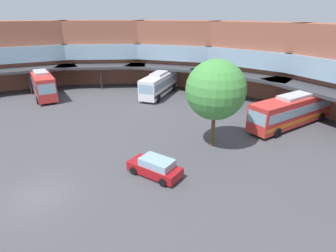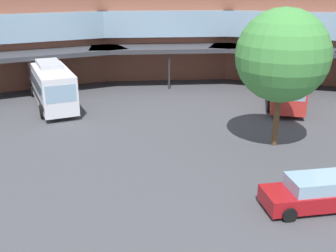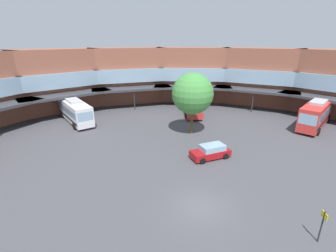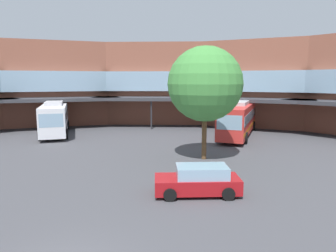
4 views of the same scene
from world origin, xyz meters
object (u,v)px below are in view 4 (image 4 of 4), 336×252
Objects in this scene: bus_0 at (55,118)px; bus_3 at (238,118)px; parked_car at (198,181)px; plaza_tree at (205,84)px.

bus_3 is at bearing 71.57° from bus_0.
bus_3 is 2.78× the size of parked_car.
bus_0 is at bearing -54.76° from parked_car.
bus_3 reaches higher than bus_0.
bus_0 reaches higher than parked_car.
bus_3 is (19.98, 0.17, 0.04)m from bus_0.
parked_car is (14.79, -17.60, -1.10)m from bus_0.
parked_car is at bearing 1.17° from bus_3.
bus_3 is 18.54m from parked_car.
bus_3 is at bearing 66.97° from plaza_tree.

